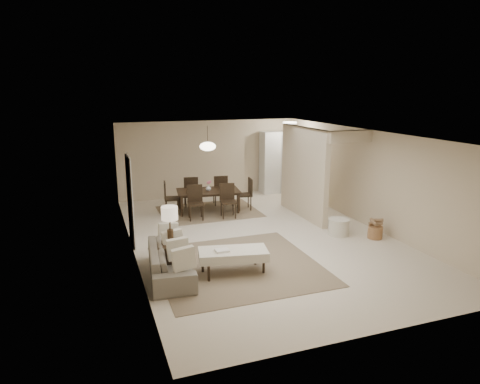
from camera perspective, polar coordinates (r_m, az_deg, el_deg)
name	(u,v)px	position (r m, az deg, el deg)	size (l,w,h in m)	color
floor	(260,237)	(10.47, 2.67, -5.99)	(9.00, 9.00, 0.00)	beige
ceiling	(261,134)	(9.91, 2.83, 7.75)	(9.00, 9.00, 0.00)	white
back_wall	(209,158)	(14.30, -4.12, 4.50)	(6.00, 6.00, 0.00)	#C6B596
left_wall	(131,197)	(9.42, -14.39, -0.70)	(9.00, 9.00, 0.00)	#C6B596
right_wall	(367,178)	(11.57, 16.64, 1.78)	(9.00, 9.00, 0.00)	#C6B596
partition	(304,172)	(11.98, 8.47, 2.59)	(0.15, 2.50, 2.50)	#C6B596
doorway	(130,201)	(10.06, -14.47, -1.16)	(0.04, 0.90, 2.04)	black
pantry_cabinet	(278,162)	(14.81, 5.07, 4.01)	(1.20, 0.55, 2.10)	silver
flush_light	(290,123)	(13.77, 6.67, 9.16)	(0.44, 0.44, 0.05)	white
living_rug	(238,265)	(8.84, -0.31, -9.75)	(3.20, 3.20, 0.01)	brown
sofa	(171,261)	(8.41, -9.24, -9.09)	(0.78, 1.98, 0.58)	slate
ottoman_bench	(233,255)	(8.37, -0.93, -8.33)	(1.42, 0.86, 0.48)	beige
side_table	(171,258)	(8.60, -9.15, -8.62)	(0.51, 0.51, 0.56)	black
table_lamp	(170,217)	(8.32, -9.37, -3.25)	(0.32, 0.32, 0.76)	#412E1C
round_pouf	(339,227)	(10.81, 13.02, -4.56)	(0.52, 0.52, 0.40)	beige
wicker_basket	(375,232)	(10.82, 17.57, -5.15)	(0.35, 0.35, 0.30)	brown
dining_rug	(209,211)	(12.58, -4.17, -2.59)	(2.80, 2.10, 0.01)	brown
dining_table	(209,201)	(12.49, -4.20, -1.23)	(1.80, 1.00, 0.63)	black
dining_chairs	(209,196)	(12.45, -4.21, -0.53)	(2.57, 1.99, 0.95)	black
vase	(208,188)	(12.40, -4.23, 0.55)	(0.16, 0.16, 0.16)	silver
yellow_mat	(305,207)	(13.16, 8.72, -1.99)	(0.89, 0.54, 0.01)	yellow
pendant_light	(208,146)	(12.18, -4.33, 6.09)	(0.46, 0.46, 0.71)	#412E1C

